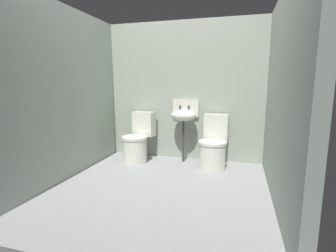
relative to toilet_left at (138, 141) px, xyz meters
name	(u,v)px	position (x,y,z in m)	size (l,w,h in m)	color
ground_plane	(161,189)	(0.67, -0.89, -0.36)	(2.93, 2.88, 0.08)	gray
wall_back	(184,92)	(0.67, 0.40, 0.79)	(2.93, 0.10, 2.22)	#959E8E
wall_left	(69,94)	(-0.64, -0.79, 0.79)	(0.10, 2.68, 2.22)	#919E93
wall_right	(283,97)	(1.99, -0.79, 0.79)	(0.10, 2.68, 2.22)	#94A195
toilet_left	(138,141)	(0.00, 0.00, 0.00)	(0.47, 0.64, 0.78)	silver
toilet_right	(213,146)	(1.21, 0.00, 0.00)	(0.42, 0.61, 0.78)	silver
sink	(184,115)	(0.72, 0.19, 0.43)	(0.42, 0.35, 0.99)	#383742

